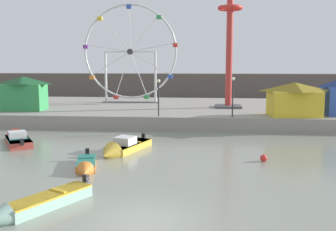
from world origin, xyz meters
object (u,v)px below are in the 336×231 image
object	(u,v)px
promenade_lamp_far	(233,91)
carnival_booth_green_kiosk	(24,93)
motorboat_orange_hull	(86,166)
promenade_lamp_near	(159,92)
mooring_buoy_orange	(264,158)
motorboat_seafoam	(35,205)
motorboat_mustard_yellow	(122,148)
drop_tower_red_tower	(230,37)
carnival_booth_yellow_awning	(294,99)
ferris_wheel_white_frame	(130,53)
motorboat_faded_red	(17,139)

from	to	relation	value
promenade_lamp_far	carnival_booth_green_kiosk	bearing A→B (deg)	171.19
motorboat_orange_hull	promenade_lamp_near	xyz separation A→B (m)	(2.62, 13.62, 3.28)
promenade_lamp_near	mooring_buoy_orange	world-z (taller)	promenade_lamp_near
promenade_lamp_near	motorboat_seafoam	bearing A→B (deg)	-98.02
motorboat_mustard_yellow	drop_tower_red_tower	bearing A→B (deg)	173.60
motorboat_orange_hull	carnival_booth_green_kiosk	size ratio (longest dim) A/B	0.89
carnival_booth_yellow_awning	mooring_buoy_orange	size ratio (longest dim) A/B	11.51
promenade_lamp_far	promenade_lamp_near	bearing A→B (deg)	179.36
ferris_wheel_white_frame	mooring_buoy_orange	size ratio (longest dim) A/B	27.05
ferris_wheel_white_frame	drop_tower_red_tower	size ratio (longest dim) A/B	0.75
drop_tower_red_tower	mooring_buoy_orange	world-z (taller)	drop_tower_red_tower
ferris_wheel_white_frame	carnival_booth_green_kiosk	xyz separation A→B (m)	(-9.46, -8.57, -4.17)
motorboat_mustard_yellow	promenade_lamp_far	xyz separation A→B (m)	(8.14, 9.24, 3.32)
carnival_booth_yellow_awning	mooring_buoy_orange	bearing A→B (deg)	-115.39
motorboat_mustard_yellow	motorboat_faded_red	size ratio (longest dim) A/B	1.10
ferris_wheel_white_frame	carnival_booth_green_kiosk	bearing A→B (deg)	-137.84
drop_tower_red_tower	carnival_booth_green_kiosk	distance (m)	22.29
ferris_wheel_white_frame	carnival_booth_yellow_awning	xyz separation A→B (m)	(17.18, -10.63, -4.37)
carnival_booth_yellow_awning	promenade_lamp_far	xyz separation A→B (m)	(-5.66, -1.19, 0.77)
motorboat_mustard_yellow	motorboat_seafoam	size ratio (longest dim) A/B	1.10
motorboat_seafoam	mooring_buoy_orange	xyz separation A→B (m)	(10.64, 9.06, -0.07)
motorboat_mustard_yellow	carnival_booth_yellow_awning	distance (m)	17.48
motorboat_orange_hull	promenade_lamp_far	world-z (taller)	promenade_lamp_far
drop_tower_red_tower	carnival_booth_green_kiosk	world-z (taller)	drop_tower_red_tower
motorboat_orange_hull	drop_tower_red_tower	world-z (taller)	drop_tower_red_tower
motorboat_orange_hull	drop_tower_red_tower	xyz separation A→B (m)	(9.42, 21.08, 8.65)
drop_tower_red_tower	carnival_booth_yellow_awning	distance (m)	10.36
motorboat_orange_hull	carnival_booth_yellow_awning	xyz separation A→B (m)	(14.97, 14.73, 2.64)
drop_tower_red_tower	carnival_booth_yellow_awning	world-z (taller)	drop_tower_red_tower
mooring_buoy_orange	promenade_lamp_near	bearing A→B (deg)	125.84
motorboat_faded_red	promenade_lamp_far	size ratio (longest dim) A/B	1.36
motorboat_orange_hull	drop_tower_red_tower	bearing A→B (deg)	141.00
carnival_booth_yellow_awning	promenade_lamp_near	size ratio (longest dim) A/B	1.50
motorboat_mustard_yellow	motorboat_orange_hull	bearing A→B (deg)	4.56
motorboat_seafoam	drop_tower_red_tower	xyz separation A→B (m)	(9.60, 27.37, 8.59)
mooring_buoy_orange	motorboat_orange_hull	bearing A→B (deg)	-165.13
drop_tower_red_tower	ferris_wheel_white_frame	bearing A→B (deg)	159.81
ferris_wheel_white_frame	drop_tower_red_tower	distance (m)	12.50
carnival_booth_yellow_awning	promenade_lamp_far	size ratio (longest dim) A/B	1.41
carnival_booth_yellow_awning	promenade_lamp_near	bearing A→B (deg)	-179.56
promenade_lamp_far	mooring_buoy_orange	distance (m)	11.35
motorboat_faded_red	promenade_lamp_far	xyz separation A→B (m)	(16.85, 6.80, 3.33)
carnival_booth_yellow_awning	promenade_lamp_far	distance (m)	5.83
motorboat_seafoam	carnival_booth_yellow_awning	size ratio (longest dim) A/B	0.96
motorboat_orange_hull	carnival_booth_green_kiosk	xyz separation A→B (m)	(-11.67, 16.79, 2.84)
ferris_wheel_white_frame	motorboat_orange_hull	bearing A→B (deg)	-85.02
ferris_wheel_white_frame	promenade_lamp_near	world-z (taller)	ferris_wheel_white_frame
motorboat_mustard_yellow	ferris_wheel_white_frame	distance (m)	22.42
motorboat_seafoam	motorboat_orange_hull	distance (m)	6.29
motorboat_seafoam	promenade_lamp_near	size ratio (longest dim) A/B	1.45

